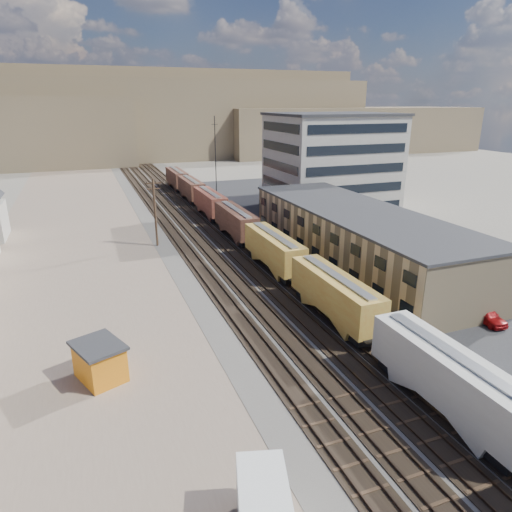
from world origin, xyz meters
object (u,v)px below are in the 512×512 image
object	(u,v)px
parked_car_red	(487,316)
freight_train	(253,233)
maintenance_shed	(100,361)
parked_car_blue	(315,218)
utility_pole_north	(155,211)

from	to	relation	value
parked_car_red	freight_train	bearing A→B (deg)	120.03
maintenance_shed	parked_car_red	size ratio (longest dim) A/B	1.17
freight_train	parked_car_blue	size ratio (longest dim) A/B	24.34
parked_car_red	parked_car_blue	world-z (taller)	parked_car_red
utility_pole_north	freight_train	bearing A→B (deg)	-32.72
parked_car_blue	freight_train	bearing A→B (deg)	170.48
parked_car_red	parked_car_blue	xyz separation A→B (m)	(2.79, 40.85, -0.05)
freight_train	utility_pole_north	size ratio (longest dim) A/B	11.97
freight_train	parked_car_blue	bearing A→B (deg)	36.45
utility_pole_north	parked_car_red	size ratio (longest dim) A/B	2.33
maintenance_shed	parked_car_red	bearing A→B (deg)	-5.47
utility_pole_north	parked_car_red	xyz separation A→B (m)	(25.94, -36.61, -4.57)
freight_train	utility_pole_north	distance (m)	14.83
freight_train	utility_pole_north	bearing A→B (deg)	147.28
freight_train	utility_pole_north	world-z (taller)	utility_pole_north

